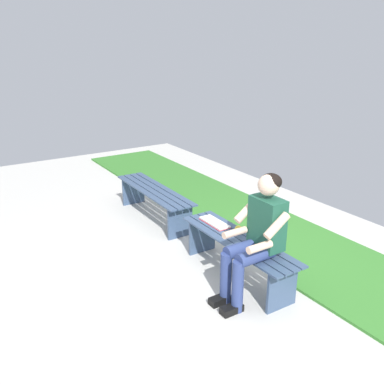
% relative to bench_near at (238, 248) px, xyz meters
% --- Properties ---
extents(ground_plane, '(10.00, 7.00, 0.04)m').
position_rel_bench_near_xyz_m(ground_plane, '(0.94, 1.00, -0.36)').
color(ground_plane, beige).
extents(grass_strip, '(9.00, 1.38, 0.03)m').
position_rel_bench_near_xyz_m(grass_strip, '(0.94, -1.04, -0.32)').
color(grass_strip, '#387A2D').
rests_on(grass_strip, ground).
extents(bench_near, '(1.59, 0.41, 0.45)m').
position_rel_bench_near_xyz_m(bench_near, '(0.00, 0.00, 0.00)').
color(bench_near, '#384C6B').
rests_on(bench_near, ground).
extents(bench_far, '(1.67, 0.41, 0.45)m').
position_rel_bench_near_xyz_m(bench_far, '(1.87, -0.00, 0.00)').
color(bench_far, '#384C6B').
rests_on(bench_far, ground).
extents(person_seated, '(0.50, 0.69, 1.25)m').
position_rel_bench_near_xyz_m(person_seated, '(-0.39, 0.10, 0.35)').
color(person_seated, '#1E513D').
rests_on(person_seated, ground).
extents(apple, '(0.08, 0.08, 0.08)m').
position_rel_bench_near_xyz_m(apple, '(0.11, -0.09, 0.15)').
color(apple, gold).
rests_on(apple, bench_near).
extents(book_open, '(0.41, 0.16, 0.02)m').
position_rel_bench_near_xyz_m(book_open, '(0.46, -0.02, 0.12)').
color(book_open, white).
rests_on(book_open, bench_near).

